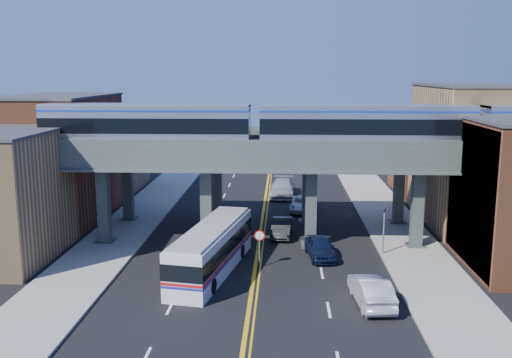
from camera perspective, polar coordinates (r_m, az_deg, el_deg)
ground at (r=36.81m, az=-0.32°, el=-10.34°), size 120.00×120.00×0.00m
sidewalk_west at (r=48.11m, az=-13.54°, el=-5.49°), size 5.00×70.00×0.16m
sidewalk_east at (r=47.22m, az=14.51°, el=-5.84°), size 5.00×70.00×0.16m
building_west_b at (r=54.83m, az=-19.08°, el=1.97°), size 8.00×14.00×11.00m
building_west_c at (r=67.15m, az=-14.93°, el=2.38°), size 8.00×10.00×8.00m
building_east_b at (r=53.50m, az=20.87°, el=2.20°), size 8.00×14.00×12.00m
building_east_c at (r=66.06m, az=17.34°, el=2.57°), size 8.00×10.00×9.00m
mural_panel at (r=41.25m, az=20.63°, el=-1.85°), size 0.10×9.50×9.50m
elevated_viaduct_near at (r=42.90m, az=0.25°, el=1.63°), size 52.00×3.60×7.40m
elevated_viaduct_far at (r=49.82m, az=0.60°, el=2.87°), size 52.00×3.60×7.40m
transit_train at (r=42.94m, az=10.88°, el=5.25°), size 48.12×3.02×3.52m
stop_sign at (r=39.06m, az=0.36°, el=-6.37°), size 0.76×0.09×2.63m
traffic_signal at (r=42.41m, az=12.68°, el=-4.50°), size 0.15×0.18×4.10m
transit_bus at (r=38.35m, az=-4.44°, el=-7.06°), size 4.63×11.96×3.01m
car_lane_a at (r=41.59m, az=6.44°, el=-6.80°), size 2.40×4.71×1.54m
car_lane_b at (r=46.65m, az=2.60°, el=-4.87°), size 1.88×4.55×1.46m
car_lane_c at (r=55.27m, az=4.71°, el=-2.48°), size 2.75×5.20×1.39m
car_lane_d at (r=61.56m, az=2.65°, el=-0.90°), size 2.92×6.42×1.82m
car_parked_curb at (r=34.01m, az=11.45°, el=-10.86°), size 2.24×5.20×1.66m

